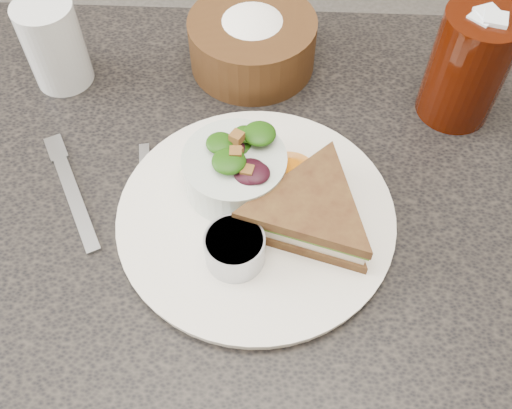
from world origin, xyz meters
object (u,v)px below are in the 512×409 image
Objects in this scene: sandwich at (310,212)px; bread_basket at (252,35)px; dressing_ramekin at (235,249)px; cola_glass at (469,62)px; salad_bowl at (235,166)px; dinner_plate at (256,216)px; dining_table at (256,327)px; water_glass at (54,44)px.

sandwich is 1.00× the size of bread_basket.
dressing_ramekin is at bearing -132.89° from sandwich.
cola_glass is (0.19, 0.19, 0.04)m from sandwich.
salad_bowl is (-0.08, 0.05, 0.01)m from sandwich.
salad_bowl is (-0.03, 0.04, 0.04)m from dinner_plate.
dining_table is 0.42m from sandwich.
dressing_ramekin is (-0.02, -0.08, 0.41)m from dining_table.
cola_glass is at bearing 42.37° from dressing_ramekin.
salad_bowl is 0.10m from dressing_ramekin.
dinner_plate is 4.84× the size of dressing_ramekin.
bread_basket is at bearing 93.94° from dining_table.
dining_table is 0.54m from cola_glass.
salad_bowl reaches higher than dinner_plate.
cola_glass is at bearing 36.82° from dinner_plate.
dinner_plate is 1.95× the size of cola_glass.
sandwich is at bearing -74.39° from bread_basket.
bread_basket reaches higher than dining_table.
bread_basket is at bearing 9.42° from water_glass.
dinner_plate is 1.80× the size of sandwich.
cola_glass is at bearing -3.75° from water_glass.
water_glass reaches higher than salad_bowl.
salad_bowl is 0.30m from water_glass.
dinner_plate is 1.80× the size of bread_basket.
cola_glass reaches higher than bread_basket.
salad_bowl is at bearing -36.34° from water_glass.
dining_table is 0.48m from bread_basket.
dining_table is 6.42× the size of cola_glass.
cola_glass reaches higher than sandwich.
sandwich is at bearing -30.62° from salad_bowl.
dining_table is 15.92× the size of dressing_ramekin.
bread_basket is (-0.02, 0.23, 0.42)m from dining_table.
salad_bowl is 0.68× the size of bread_basket.
water_glass is (-0.25, -0.04, 0.01)m from bread_basket.
water_glass reaches higher than bread_basket.
salad_bowl reaches higher than sandwich.
bread_basket is (0.01, 0.22, 0.00)m from salad_bowl.
dining_table is 5.93× the size of sandwich.
dressing_ramekin reaches higher than dining_table.
water_glass is (-0.27, 0.22, 0.05)m from dinner_plate.
bread_basket is 1.08× the size of cola_glass.
dressing_ramekin is 0.40× the size of cola_glass.
bread_basket is at bearing 89.61° from dressing_ramekin.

